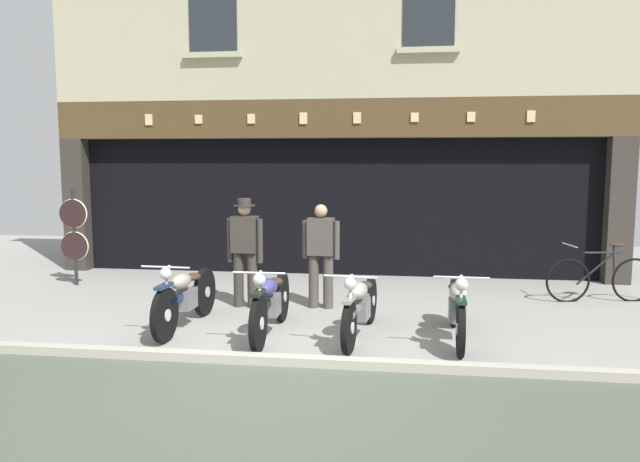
# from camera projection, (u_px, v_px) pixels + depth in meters

# --- Properties ---
(ground) EXTENTS (22.67, 22.00, 0.18)m
(ground) POSITION_uv_depth(u_px,v_px,m) (254.00, 407.00, 5.61)
(ground) COLOR gray
(shop_facade) EXTENTS (10.97, 4.42, 6.50)m
(shop_facade) POSITION_uv_depth(u_px,v_px,m) (342.00, 180.00, 13.25)
(shop_facade) COLOR black
(shop_facade) RESTS_ON ground
(motorcycle_left) EXTENTS (0.62, 1.99, 0.93)m
(motorcycle_left) POSITION_uv_depth(u_px,v_px,m) (185.00, 296.00, 8.02)
(motorcycle_left) COLOR black
(motorcycle_left) RESTS_ON ground
(motorcycle_center_left) EXTENTS (0.62, 2.05, 0.93)m
(motorcycle_center_left) POSITION_uv_depth(u_px,v_px,m) (271.00, 302.00, 7.69)
(motorcycle_center_left) COLOR black
(motorcycle_center_left) RESTS_ON ground
(motorcycle_center) EXTENTS (0.62, 1.99, 0.90)m
(motorcycle_center) POSITION_uv_depth(u_px,v_px,m) (360.00, 305.00, 7.61)
(motorcycle_center) COLOR black
(motorcycle_center) RESTS_ON ground
(motorcycle_center_right) EXTENTS (0.62, 1.93, 0.91)m
(motorcycle_center_right) POSITION_uv_depth(u_px,v_px,m) (457.00, 307.00, 7.49)
(motorcycle_center_right) COLOR black
(motorcycle_center_right) RESTS_ON ground
(salesman_left) EXTENTS (0.56, 0.32, 1.64)m
(salesman_left) POSITION_uv_depth(u_px,v_px,m) (245.00, 248.00, 9.12)
(salesman_left) COLOR #38332D
(salesman_left) RESTS_ON ground
(shopkeeper_center) EXTENTS (0.56, 0.26, 1.55)m
(shopkeeper_center) POSITION_uv_depth(u_px,v_px,m) (321.00, 251.00, 9.06)
(shopkeeper_center) COLOR #47423D
(shopkeeper_center) RESTS_ON ground
(tyre_sign_pole) EXTENTS (0.52, 0.06, 1.71)m
(tyre_sign_pole) POSITION_uv_depth(u_px,v_px,m) (74.00, 231.00, 10.68)
(tyre_sign_pole) COLOR #232328
(tyre_sign_pole) RESTS_ON ground
(advert_board_near) EXTENTS (0.81, 0.03, 1.03)m
(advert_board_near) POSITION_uv_depth(u_px,v_px,m) (465.00, 189.00, 11.36)
(advert_board_near) COLOR beige
(leaning_bicycle) EXTENTS (1.73, 0.51, 0.94)m
(leaning_bicycle) POSITION_uv_depth(u_px,v_px,m) (602.00, 278.00, 9.52)
(leaning_bicycle) COLOR black
(leaning_bicycle) RESTS_ON ground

